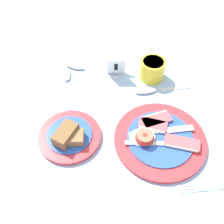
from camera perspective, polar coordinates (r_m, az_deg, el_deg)
ground_plane at (r=0.73m, az=4.78°, el=-8.28°), size 3.00×3.00×0.00m
breakfast_plate at (r=0.74m, az=10.11°, el=-5.66°), size 0.26×0.26×0.04m
bread_plate at (r=0.74m, az=-9.32°, el=-5.15°), size 0.18×0.18×0.05m
sugar_cup at (r=0.89m, az=8.76°, el=9.28°), size 0.08×0.08×0.07m
number_card at (r=0.89m, az=0.86°, el=10.20°), size 0.06×0.05×0.07m
teaspoon_by_saucer at (r=0.93m, az=-6.53°, el=9.43°), size 0.18×0.10×0.01m
teaspoon_near_cup at (r=0.90m, az=-9.77°, el=7.01°), size 0.04×0.19×0.01m
teaspoon_stray at (r=0.86m, az=9.08°, el=4.73°), size 0.19×0.03×0.01m
fork_on_cloth at (r=0.72m, az=21.86°, el=-14.91°), size 0.19×0.02×0.01m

